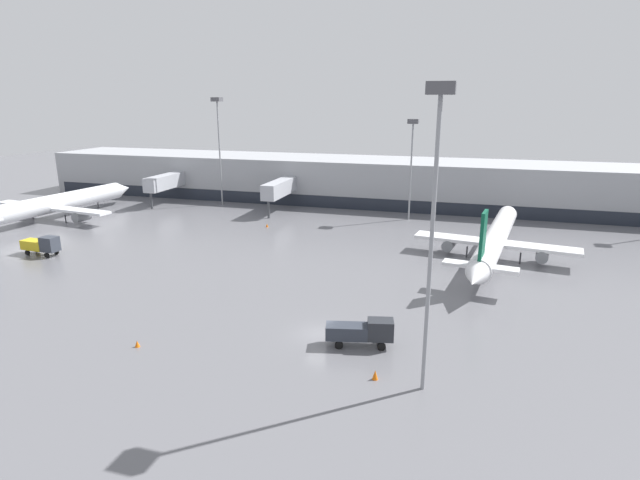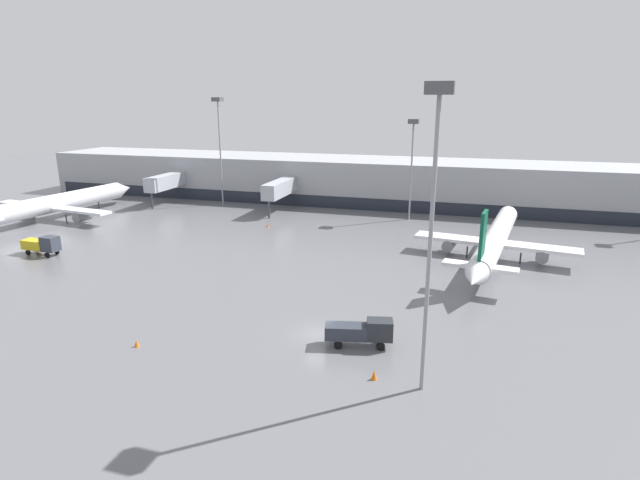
{
  "view_description": "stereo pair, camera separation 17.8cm",
  "coord_description": "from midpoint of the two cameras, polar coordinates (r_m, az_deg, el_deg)",
  "views": [
    {
      "loc": [
        11.81,
        -39.79,
        20.58
      ],
      "look_at": [
        -6.1,
        20.46,
        3.0
      ],
      "focal_mm": 28.0,
      "sensor_mm": 36.0,
      "label": 1
    },
    {
      "loc": [
        11.98,
        -39.74,
        20.58
      ],
      "look_at": [
        -6.1,
        20.46,
        3.0
      ],
      "focal_mm": 28.0,
      "sensor_mm": 36.0,
      "label": 2
    }
  ],
  "objects": [
    {
      "name": "traffic_cone_2",
      "position": [
        46.87,
        -20.26,
        -11.06
      ],
      "size": [
        0.44,
        0.44,
        0.59
      ],
      "color": "orange",
      "rests_on": "ground_plane"
    },
    {
      "name": "parked_jet_0",
      "position": [
        70.62,
        19.31,
        0.08
      ],
      "size": [
        21.49,
        38.58,
        9.22
      ],
      "rotation": [
        0.0,
        0.0,
        1.42
      ],
      "color": "white",
      "rests_on": "ground_plane"
    },
    {
      "name": "traffic_cone_3",
      "position": [
        39.68,
        6.19,
        -15.07
      ],
      "size": [
        0.46,
        0.46,
        0.77
      ],
      "color": "orange",
      "rests_on": "ground_plane"
    },
    {
      "name": "apron_light_mast_4",
      "position": [
        103.31,
        -11.62,
        13.02
      ],
      "size": [
        1.8,
        1.8,
        21.24
      ],
      "color": "gray",
      "rests_on": "ground_plane"
    },
    {
      "name": "traffic_cone_1",
      "position": [
        84.73,
        -6.13,
        1.7
      ],
      "size": [
        0.42,
        0.42,
        0.63
      ],
      "color": "orange",
      "rests_on": "ground_plane"
    },
    {
      "name": "parked_jet_1",
      "position": [
        100.95,
        -28.44,
        3.59
      ],
      "size": [
        25.89,
        37.84,
        8.38
      ],
      "rotation": [
        0.0,
        0.0,
        1.45
      ],
      "color": "silver",
      "rests_on": "ground_plane"
    },
    {
      "name": "ground_plane",
      "position": [
        46.32,
        -0.09,
        -10.75
      ],
      "size": [
        320.0,
        320.0,
        0.0
      ],
      "primitive_type": "plane",
      "color": "slate"
    },
    {
      "name": "service_truck_1",
      "position": [
        43.92,
        4.7,
        -10.32
      ],
      "size": [
        6.02,
        2.82,
        2.46
      ],
      "rotation": [
        0.0,
        0.0,
        0.22
      ],
      "color": "#2D333D",
      "rests_on": "ground_plane"
    },
    {
      "name": "service_truck_0",
      "position": [
        78.64,
        -29.26,
        -0.46
      ],
      "size": [
        5.7,
        2.09,
        2.73
      ],
      "rotation": [
        0.0,
        0.0,
        6.23
      ],
      "color": "gold",
      "rests_on": "ground_plane"
    },
    {
      "name": "apron_light_mast_1",
      "position": [
        89.16,
        10.45,
        11.11
      ],
      "size": [
        1.8,
        1.8,
        17.6
      ],
      "color": "gray",
      "rests_on": "ground_plane"
    },
    {
      "name": "terminal_building",
      "position": [
        103.62,
        9.68,
        6.47
      ],
      "size": [
        160.0,
        28.35,
        9.0
      ],
      "color": "#9EA0A5",
      "rests_on": "ground_plane"
    },
    {
      "name": "apron_light_mast_2",
      "position": [
        33.71,
        13.03,
        8.74
      ],
      "size": [
        1.8,
        1.8,
        21.75
      ],
      "color": "gray",
      "rests_on": "ground_plane"
    }
  ]
}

